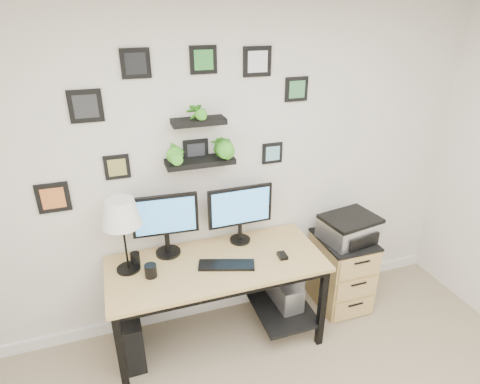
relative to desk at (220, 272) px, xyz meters
name	(u,v)px	position (x,y,z in m)	size (l,w,h in m)	color
room	(237,299)	(0.23, 0.32, -0.58)	(4.00, 4.00, 4.00)	tan
desk	(220,272)	(0.00, 0.00, 0.00)	(1.60, 0.70, 0.75)	tan
monitor_left	(166,221)	(-0.36, 0.19, 0.41)	(0.49, 0.20, 0.50)	black
monitor_right	(240,210)	(0.22, 0.19, 0.41)	(0.52, 0.17, 0.48)	black
keyboard	(227,265)	(0.02, -0.11, 0.13)	(0.41, 0.13, 0.02)	black
mouse	(282,256)	(0.45, -0.13, 0.14)	(0.06, 0.09, 0.03)	black
table_lamp	(121,214)	(-0.66, 0.08, 0.57)	(0.28, 0.28, 0.56)	black
mug	(151,271)	(-0.52, -0.05, 0.17)	(0.09, 0.09, 0.10)	black
pen_cup	(135,258)	(-0.61, 0.14, 0.17)	(0.07, 0.07, 0.09)	black
pc_tower_black	(129,336)	(-0.73, 0.00, -0.42)	(0.18, 0.41, 0.41)	black
pc_tower_grey	(283,298)	(0.56, 0.03, -0.42)	(0.20, 0.42, 0.41)	gray
file_cabinet	(341,271)	(1.13, 0.06, -0.29)	(0.43, 0.53, 0.67)	tan
printer	(350,228)	(1.15, 0.05, 0.15)	(0.50, 0.42, 0.20)	silver
wall_decor	(194,132)	(-0.09, 0.26, 1.05)	(2.00, 0.18, 1.07)	black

